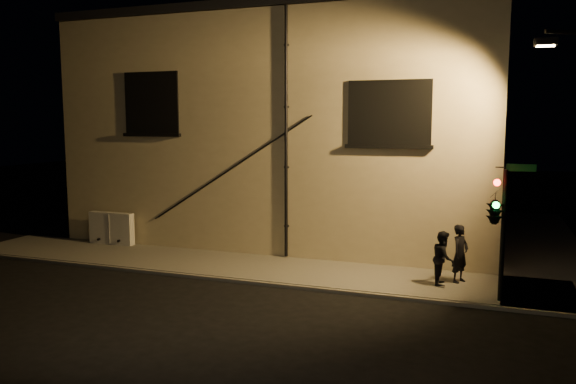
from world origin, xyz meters
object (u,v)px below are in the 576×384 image
at_px(utility_cabinet, 112,228).
at_px(traffic_signal, 496,210).
at_px(pedestrian_a, 460,254).
at_px(pedestrian_b, 443,258).

distance_m(utility_cabinet, traffic_signal, 13.87).
xyz_separation_m(utility_cabinet, traffic_signal, (13.54, -2.43, 1.78)).
height_order(pedestrian_a, pedestrian_b, pedestrian_a).
distance_m(pedestrian_b, traffic_signal, 2.37).
distance_m(pedestrian_a, traffic_signal, 2.34).
relative_size(pedestrian_a, pedestrian_b, 1.09).
xyz_separation_m(utility_cabinet, pedestrian_b, (12.22, -1.31, 0.16)).
bearing_deg(pedestrian_a, traffic_signal, -120.46).
bearing_deg(utility_cabinet, pedestrian_a, -4.11).
bearing_deg(utility_cabinet, pedestrian_b, -6.10).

